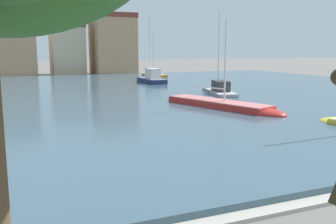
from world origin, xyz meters
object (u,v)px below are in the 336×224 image
Objects in this scene: sailboat_grey at (218,91)px; sailboat_red at (227,107)px; sailboat_orange at (153,76)px; sailboat_navy at (150,80)px.

sailboat_red is (-4.11, -8.18, -0.11)m from sailboat_grey.
sailboat_grey is at bearing -95.44° from sailboat_orange.
sailboat_navy reaches higher than sailboat_red.
sailboat_grey reaches higher than sailboat_orange.
sailboat_orange is 0.69× the size of sailboat_red.
sailboat_red is at bearing -101.41° from sailboat_orange.
sailboat_navy is 1.12× the size of sailboat_grey.
sailboat_red is (-2.11, -21.08, -0.28)m from sailboat_navy.
sailboat_red is (-6.31, -31.27, 0.03)m from sailboat_orange.
sailboat_orange is 31.90m from sailboat_red.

